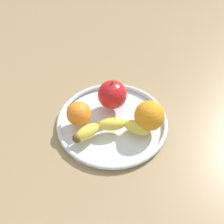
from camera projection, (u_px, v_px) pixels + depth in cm
name	position (u px, v px, depth cm)	size (l,w,h in cm)	color
ground_plane	(112.00, 129.00, 74.03)	(169.39, 169.39, 4.00)	#957E58
fruit_bowl	(112.00, 122.00, 71.88)	(29.92, 29.92, 1.80)	silver
banana	(110.00, 128.00, 67.06)	(20.38, 8.20, 3.31)	yellow
apple	(112.00, 95.00, 72.00)	(7.98, 7.98, 8.78)	red
orange_center	(79.00, 114.00, 68.37)	(6.39, 6.39, 6.39)	orange
orange_front_right	(149.00, 116.00, 67.01)	(7.70, 7.70, 7.70)	orange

